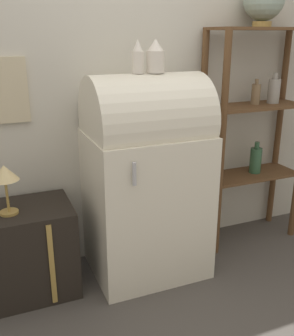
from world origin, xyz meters
TOP-DOWN VIEW (x-y plane):
  - ground_plane at (0.00, 0.00)m, footprint 12.00×12.00m
  - wall_back at (-0.01, 0.57)m, footprint 7.00×0.09m
  - refrigerator at (-0.00, 0.24)m, footprint 0.76×0.65m
  - suitcase_trunk at (-0.90, 0.28)m, footprint 0.78×0.47m
  - shelf_unit at (0.95, 0.36)m, footprint 0.79×0.33m
  - globe at (0.96, 0.40)m, footprint 0.29×0.29m
  - vase_left at (-0.06, 0.23)m, footprint 0.07×0.07m
  - vase_center at (0.06, 0.23)m, footprint 0.11×0.11m
  - desk_lamp at (-0.89, 0.24)m, footprint 0.16×0.16m

SIDE VIEW (x-z plane):
  - ground_plane at x=0.00m, z-range 0.00..0.00m
  - suitcase_trunk at x=-0.90m, z-range 0.00..0.59m
  - refrigerator at x=0.00m, z-range 0.02..1.39m
  - desk_lamp at x=-0.89m, z-range 0.67..0.98m
  - shelf_unit at x=0.95m, z-range 0.13..1.77m
  - wall_back at x=-0.01m, z-range 0.00..2.70m
  - vase_left at x=-0.06m, z-range 1.37..1.57m
  - vase_center at x=0.06m, z-range 1.37..1.57m
  - globe at x=0.96m, z-range 1.66..1.99m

